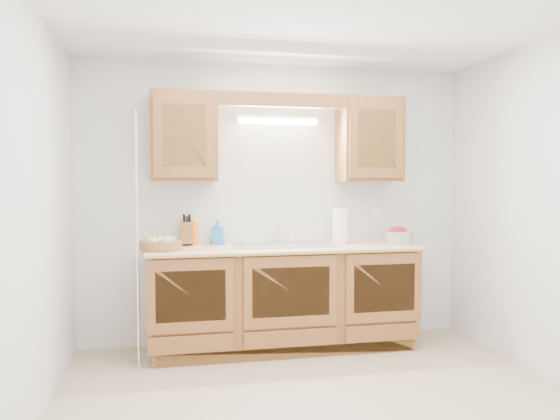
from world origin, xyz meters
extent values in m
plane|color=tan|center=(0.00, 0.00, 0.00)|extent=(3.50, 3.50, 0.00)
plane|color=white|center=(0.00, 0.00, 2.50)|extent=(3.50, 3.50, 0.00)
cube|color=silver|center=(0.00, 1.50, 1.25)|extent=(3.50, 0.02, 2.50)
cube|color=silver|center=(0.00, -1.50, 1.25)|extent=(3.50, 0.02, 2.50)
cube|color=silver|center=(-1.75, 0.00, 1.25)|extent=(0.02, 3.00, 2.50)
cube|color=silver|center=(1.75, 0.00, 1.25)|extent=(0.02, 3.00, 2.50)
cube|color=brown|center=(0.00, 1.20, 0.44)|extent=(2.20, 0.60, 0.86)
cube|color=#E6B679|center=(0.00, 1.19, 0.88)|extent=(2.30, 0.63, 0.04)
cube|color=brown|center=(-0.83, 1.33, 1.83)|extent=(0.55, 0.33, 0.75)
cube|color=brown|center=(0.83, 1.33, 1.83)|extent=(0.55, 0.33, 0.75)
cube|color=brown|center=(0.00, 1.19, 2.14)|extent=(2.20, 0.05, 0.12)
cylinder|color=white|center=(0.00, 1.40, 1.98)|extent=(0.70, 0.05, 0.05)
cube|color=white|center=(0.00, 1.43, 2.01)|extent=(0.76, 0.06, 0.05)
cube|color=#9E9EA3|center=(0.00, 1.21, 0.90)|extent=(0.84, 0.46, 0.01)
cube|color=#9E9EA3|center=(-0.21, 1.21, 0.82)|extent=(0.39, 0.40, 0.16)
cube|color=#9E9EA3|center=(0.21, 1.21, 0.82)|extent=(0.39, 0.40, 0.16)
cylinder|color=silver|center=(0.00, 1.41, 0.92)|extent=(0.06, 0.06, 0.04)
cylinder|color=silver|center=(0.00, 1.41, 1.00)|extent=(0.02, 0.02, 0.16)
cylinder|color=silver|center=(0.00, 1.35, 1.09)|extent=(0.02, 0.12, 0.02)
cylinder|color=white|center=(0.12, 1.41, 0.96)|extent=(0.03, 0.03, 0.12)
cylinder|color=silver|center=(-1.20, 0.94, 1.00)|extent=(0.03, 0.03, 2.00)
cube|color=white|center=(0.95, 1.49, 1.15)|extent=(0.08, 0.01, 0.12)
cylinder|color=olive|center=(-1.03, 1.13, 0.94)|extent=(0.46, 0.46, 0.07)
sphere|color=#D8C67F|center=(-1.09, 1.09, 0.97)|extent=(0.09, 0.09, 0.09)
sphere|color=#D8C67F|center=(-0.98, 1.08, 0.97)|extent=(0.09, 0.09, 0.09)
sphere|color=tan|center=(-0.94, 1.17, 0.97)|extent=(0.08, 0.08, 0.08)
sphere|color=#A61413|center=(-1.05, 1.18, 0.97)|extent=(0.08, 0.08, 0.08)
sphere|color=#72A53F|center=(-1.13, 1.16, 0.97)|extent=(0.08, 0.08, 0.08)
sphere|color=#D8C67F|center=(-1.03, 1.12, 0.97)|extent=(0.08, 0.08, 0.08)
sphere|color=#A61413|center=(-1.00, 1.21, 0.97)|extent=(0.07, 0.07, 0.07)
cube|color=brown|center=(-0.81, 1.40, 1.00)|extent=(0.10, 0.16, 0.21)
cylinder|color=black|center=(-0.83, 1.38, 1.11)|extent=(0.02, 0.03, 0.08)
cylinder|color=black|center=(-0.81, 1.38, 1.11)|extent=(0.02, 0.03, 0.08)
cylinder|color=black|center=(-0.78, 1.38, 1.12)|extent=(0.02, 0.03, 0.08)
cylinder|color=black|center=(-0.82, 1.42, 1.12)|extent=(0.02, 0.03, 0.08)
cylinder|color=black|center=(-0.79, 1.42, 1.12)|extent=(0.02, 0.03, 0.08)
cylinder|color=black|center=(-0.83, 1.44, 1.13)|extent=(0.02, 0.03, 0.08)
cylinder|color=black|center=(-0.78, 1.44, 1.13)|extent=(0.02, 0.03, 0.08)
cylinder|color=orange|center=(-0.75, 1.44, 1.01)|extent=(0.08, 0.08, 0.21)
cylinder|color=white|center=(-0.75, 1.44, 1.12)|extent=(0.07, 0.07, 0.01)
imported|color=blue|center=(-0.54, 1.41, 1.01)|extent=(0.11, 0.11, 0.22)
cube|color=#CC333F|center=(-0.54, 1.44, 0.90)|extent=(0.12, 0.08, 0.01)
cube|color=green|center=(-0.54, 1.44, 0.91)|extent=(0.12, 0.08, 0.02)
cylinder|color=silver|center=(0.54, 1.27, 0.91)|extent=(0.18, 0.18, 0.01)
cylinder|color=silver|center=(0.54, 1.27, 1.08)|extent=(0.02, 0.02, 0.35)
cylinder|color=white|center=(0.54, 1.27, 1.06)|extent=(0.18, 0.18, 0.30)
sphere|color=silver|center=(0.54, 1.27, 1.25)|extent=(0.02, 0.02, 0.02)
cylinder|color=silver|center=(1.03, 1.17, 0.96)|extent=(0.33, 0.33, 0.11)
sphere|color=#A61413|center=(1.00, 1.17, 1.01)|extent=(0.08, 0.08, 0.08)
sphere|color=#A61413|center=(1.06, 1.19, 1.01)|extent=(0.08, 0.08, 0.08)
sphere|color=#A61413|center=(1.03, 1.13, 1.01)|extent=(0.08, 0.08, 0.08)
sphere|color=#A61413|center=(1.07, 1.14, 1.01)|extent=(0.08, 0.08, 0.08)
camera|label=1|loc=(-0.98, -3.36, 1.45)|focal=35.00mm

